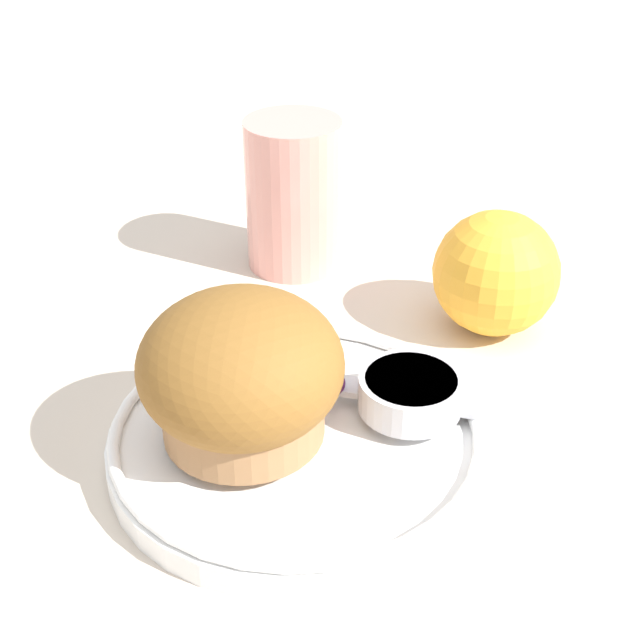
# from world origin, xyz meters

# --- Properties ---
(ground_plane) EXTENTS (3.00, 3.00, 0.00)m
(ground_plane) POSITION_xyz_m (0.00, 0.00, 0.00)
(ground_plane) COLOR beige
(plate) EXTENTS (0.19, 0.19, 0.02)m
(plate) POSITION_xyz_m (0.00, 0.00, 0.01)
(plate) COLOR white
(plate) RESTS_ON ground_plane
(muffin) EXTENTS (0.10, 0.10, 0.07)m
(muffin) POSITION_xyz_m (-0.02, -0.02, 0.05)
(muffin) COLOR #9E7047
(muffin) RESTS_ON plate
(cream_ramekin) EXTENTS (0.05, 0.05, 0.02)m
(cream_ramekin) POSITION_xyz_m (0.05, 0.04, 0.03)
(cream_ramekin) COLOR silver
(cream_ramekin) RESTS_ON plate
(berry_pair) EXTENTS (0.03, 0.01, 0.01)m
(berry_pair) POSITION_xyz_m (-0.00, 0.03, 0.03)
(berry_pair) COLOR #4C194C
(berry_pair) RESTS_ON plate
(butter_knife) EXTENTS (0.17, 0.04, 0.00)m
(butter_knife) POSITION_xyz_m (-0.00, 0.04, 0.02)
(butter_knife) COLOR silver
(butter_knife) RESTS_ON plate
(orange_fruit) EXTENTS (0.08, 0.08, 0.08)m
(orange_fruit) POSITION_xyz_m (0.06, 0.16, 0.04)
(orange_fruit) COLOR #F4A82D
(orange_fruit) RESTS_ON ground_plane
(juice_glass) EXTENTS (0.06, 0.06, 0.10)m
(juice_glass) POSITION_xyz_m (-0.09, 0.18, 0.05)
(juice_glass) COLOR #E5998C
(juice_glass) RESTS_ON ground_plane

